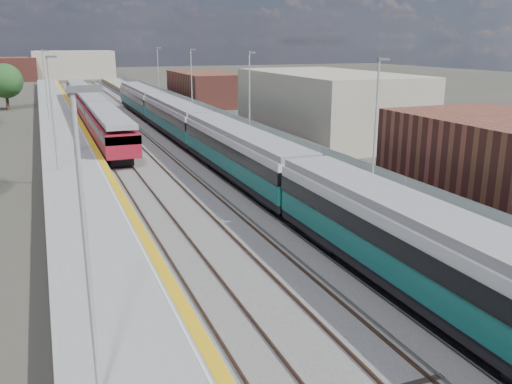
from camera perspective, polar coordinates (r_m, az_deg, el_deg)
ground at (r=55.65m, az=-10.05°, el=5.64°), size 320.00×320.00×0.00m
ballast_bed at (r=57.69m, az=-12.76°, el=5.88°), size 10.50×155.00×0.06m
tracks at (r=59.40m, az=-12.45°, el=6.24°), size 8.96×160.00×0.17m
platform_right at (r=59.19m, az=-5.53°, el=6.92°), size 4.70×155.00×8.52m
platform_left at (r=56.99m, az=-19.57°, el=5.74°), size 4.30×155.00×8.52m
buildings at (r=142.58m, az=-25.32°, el=14.68°), size 72.00×185.50×40.00m
green_train at (r=45.73m, az=-5.66°, el=6.41°), size 2.76×76.95×3.04m
red_train at (r=67.45m, az=-17.06°, el=8.61°), size 2.66×53.92×3.35m
tree_c at (r=84.22m, az=-24.92°, el=10.56°), size 4.78×4.78×6.48m
tree_d at (r=71.23m, az=8.00°, el=11.02°), size 4.57×4.57×6.19m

